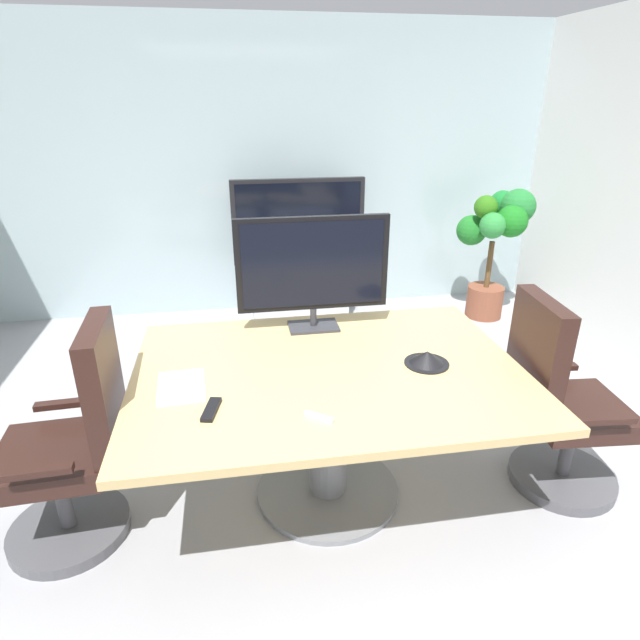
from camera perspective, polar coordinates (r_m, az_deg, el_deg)
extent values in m
plane|color=#99999E|center=(2.95, -1.38, -18.84)|extent=(6.75, 6.75, 0.00)
cube|color=#9EB2B7|center=(5.10, -6.39, 15.59)|extent=(5.52, 0.10, 2.63)
cube|color=tan|center=(2.57, 0.93, -5.66)|extent=(1.87, 1.34, 0.04)
cylinder|color=slate|center=(2.77, 0.88, -12.55)|extent=(0.20, 0.20, 0.72)
cylinder|color=slate|center=(2.99, 0.84, -17.91)|extent=(0.76, 0.76, 0.03)
cylinder|color=#4C4C51|center=(3.02, -25.49, -19.77)|extent=(0.56, 0.56, 0.06)
cylinder|color=#4C4C51|center=(2.89, -26.23, -16.67)|extent=(0.07, 0.07, 0.36)
cube|color=black|center=(2.76, -27.04, -13.11)|extent=(0.50, 0.50, 0.10)
cube|color=black|center=(2.53, -22.47, -6.82)|extent=(0.11, 0.46, 0.60)
cube|color=black|center=(2.90, -25.97, -8.19)|extent=(0.28, 0.06, 0.03)
cube|color=black|center=(2.49, -28.44, -14.31)|extent=(0.28, 0.06, 0.03)
cylinder|color=#4C4C51|center=(3.32, 24.72, -15.20)|extent=(0.56, 0.56, 0.06)
cylinder|color=#4C4C51|center=(3.20, 25.35, -12.22)|extent=(0.07, 0.07, 0.36)
cube|color=black|center=(3.09, 26.05, -8.86)|extent=(0.52, 0.52, 0.10)
cube|color=black|center=(2.81, 22.45, -3.70)|extent=(0.13, 0.46, 0.60)
cube|color=black|center=(2.84, 28.65, -9.50)|extent=(0.28, 0.07, 0.03)
cube|color=black|center=(3.22, 23.91, -4.71)|extent=(0.28, 0.07, 0.03)
cube|color=#333338|center=(2.99, -0.72, -0.69)|extent=(0.28, 0.18, 0.02)
cylinder|color=#333338|center=(2.97, -0.73, 0.33)|extent=(0.04, 0.04, 0.10)
cube|color=black|center=(2.87, -0.80, 6.13)|extent=(0.84, 0.04, 0.52)
cube|color=black|center=(2.85, -0.74, 6.01)|extent=(0.77, 0.01, 0.47)
cube|color=#B7BABC|center=(5.03, -2.25, 3.41)|extent=(0.90, 0.36, 0.55)
cube|color=black|center=(4.83, -2.34, 10.66)|extent=(1.20, 0.06, 0.76)
cube|color=black|center=(4.80, -2.29, 10.57)|extent=(1.12, 0.01, 0.69)
cylinder|color=brown|center=(5.31, 17.42, 1.95)|extent=(0.34, 0.34, 0.30)
cylinder|color=brown|center=(5.19, 17.91, 5.76)|extent=(0.05, 0.05, 0.44)
sphere|color=#227330|center=(5.17, 20.69, 11.46)|extent=(0.32, 0.32, 0.32)
sphere|color=#18712A|center=(5.25, 19.23, 11.81)|extent=(0.25, 0.25, 0.25)
sphere|color=#1D6D23|center=(5.17, 16.14, 9.35)|extent=(0.28, 0.28, 0.28)
sphere|color=#2C6B15|center=(5.01, 17.57, 11.61)|extent=(0.21, 0.21, 0.21)
sphere|color=#2B8337|center=(4.94, 18.24, 9.71)|extent=(0.23, 0.23, 0.23)
sphere|color=#196F1D|center=(5.05, 20.09, 10.03)|extent=(0.29, 0.29, 0.29)
cone|color=black|center=(2.63, 11.56, -4.04)|extent=(0.19, 0.19, 0.07)
cylinder|color=black|center=(2.65, 11.51, -4.64)|extent=(0.22, 0.22, 0.01)
cube|color=black|center=(2.28, -11.73, -9.49)|extent=(0.09, 0.18, 0.02)
cube|color=silver|center=(2.18, 0.00, -10.51)|extent=(0.11, 0.10, 0.02)
cube|color=white|center=(2.48, -14.81, -7.01)|extent=(0.23, 0.31, 0.01)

